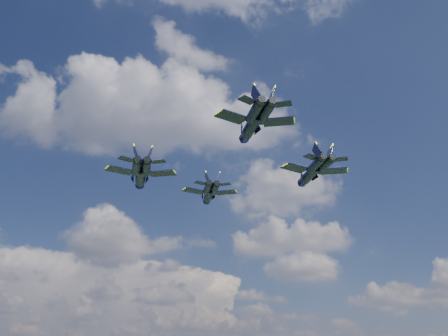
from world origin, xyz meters
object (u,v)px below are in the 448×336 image
(jet_right, at_px, (310,174))
(jet_slot, at_px, (251,126))
(jet_left, at_px, (141,177))
(jet_lead, at_px, (209,195))

(jet_right, xyz_separation_m, jet_slot, (-12.76, -22.61, -1.16))
(jet_left, xyz_separation_m, jet_right, (31.76, 4.56, 2.35))
(jet_lead, xyz_separation_m, jet_left, (-12.07, -16.71, -2.24))
(jet_lead, bearing_deg, jet_right, -39.07)
(jet_lead, distance_m, jet_right, 23.14)
(jet_right, bearing_deg, jet_lead, 138.01)
(jet_right, distance_m, jet_slot, 25.99)
(jet_left, bearing_deg, jet_slot, -53.60)
(jet_right, height_order, jet_slot, jet_right)
(jet_left, bearing_deg, jet_lead, 44.10)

